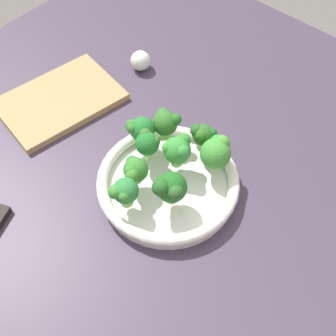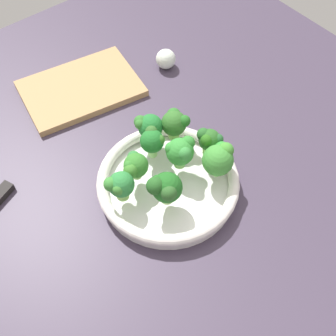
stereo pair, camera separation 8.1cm
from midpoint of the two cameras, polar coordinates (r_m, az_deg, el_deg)
ground_plane at (r=87.06cm, az=1.16°, el=-3.62°), size 130.00×130.00×2.50cm
bowl at (r=84.73cm, az=2.72°, el=-2.14°), size 27.09×27.09×3.89cm
broccoli_floret_0 at (r=83.21cm, az=0.77°, el=3.33°), size 4.56×4.56×6.38cm
broccoli_floret_1 at (r=81.84cm, az=4.39°, el=1.99°), size 5.78×5.60×6.56cm
broccoli_floret_2 at (r=86.63cm, az=3.50°, el=5.67°), size 4.98×5.45×6.28cm
broccoli_floret_3 at (r=80.42cm, az=-1.42°, el=0.11°), size 5.41×4.98×5.63cm
broccoli_floret_4 at (r=81.93cm, az=9.35°, el=1.01°), size 6.31×5.83×6.73cm
broccoli_floret_5 at (r=77.66cm, az=-3.23°, el=-2.46°), size 5.27×4.71×6.20cm
broccoli_floret_6 at (r=76.91cm, az=2.62°, el=-2.76°), size 6.31×5.94×6.96cm
broccoli_floret_7 at (r=84.38cm, az=7.99°, el=3.39°), size 4.35×4.67×5.96cm
broccoli_floret_8 at (r=85.94cm, az=0.21°, el=5.14°), size 5.18×5.25×6.13cm
cutting_board at (r=104.08cm, az=-8.90°, el=9.88°), size 28.29×21.71×1.60cm
garlic_bulb at (r=108.04cm, az=1.91°, el=13.65°), size 4.69×4.69×4.69cm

